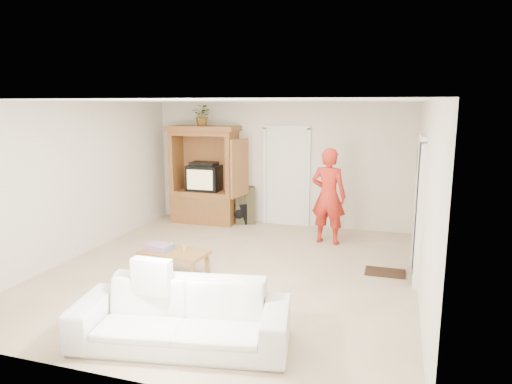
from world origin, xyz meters
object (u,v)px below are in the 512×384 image
(man, at_px, (328,196))
(sofa, at_px, (182,315))
(armoire, at_px, (206,181))
(coffee_table, at_px, (175,254))

(man, xyz_separation_m, sofa, (-0.94, -4.14, -0.56))
(man, bearing_deg, armoire, -6.07)
(coffee_table, bearing_deg, armoire, 111.24)
(armoire, xyz_separation_m, sofa, (1.85, -4.91, -0.57))
(armoire, bearing_deg, man, -15.37)
(armoire, height_order, sofa, armoire)
(sofa, relative_size, coffee_table, 2.15)
(coffee_table, bearing_deg, man, 55.98)
(coffee_table, bearing_deg, sofa, -54.34)
(armoire, distance_m, coffee_table, 3.24)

